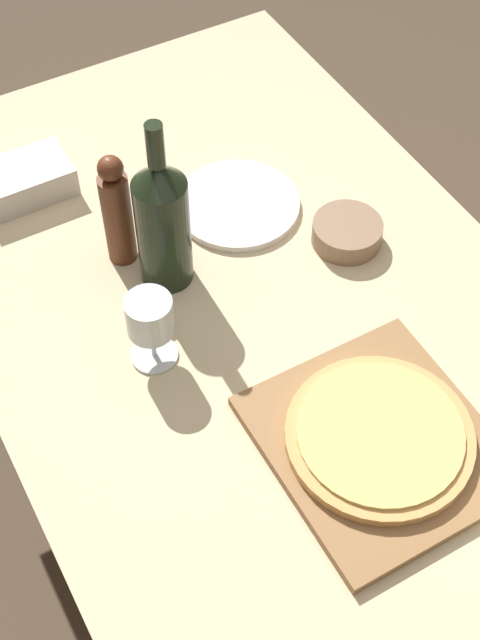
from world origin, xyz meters
The scene contains 10 objects.
ground_plane centered at (0.00, 0.00, 0.00)m, with size 12.00×12.00×0.00m, color #4C3D2D.
dining_table centered at (0.00, 0.00, 0.64)m, with size 0.91×1.73×0.72m.
cutting_board centered at (0.03, -0.19, 0.73)m, with size 0.32×0.34×0.02m.
pizza centered at (0.03, -0.19, 0.75)m, with size 0.28×0.28×0.02m.
wine_bottle centered at (-0.09, 0.26, 0.85)m, with size 0.09×0.09×0.33m.
pepper_mill centered at (-0.14, 0.34, 0.83)m, with size 0.05×0.05×0.22m.
wine_glass centered at (-0.19, 0.12, 0.81)m, with size 0.08×0.08×0.14m.
small_bowl centered at (0.22, 0.18, 0.74)m, with size 0.12×0.12×0.04m.
dinner_plate centered at (0.09, 0.34, 0.73)m, with size 0.23×0.23×0.01m.
food_container centered at (-0.23, 0.57, 0.75)m, with size 0.17×0.11×0.06m.
Camera 1 is at (-0.47, -0.68, 1.88)m, focal length 50.00 mm.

